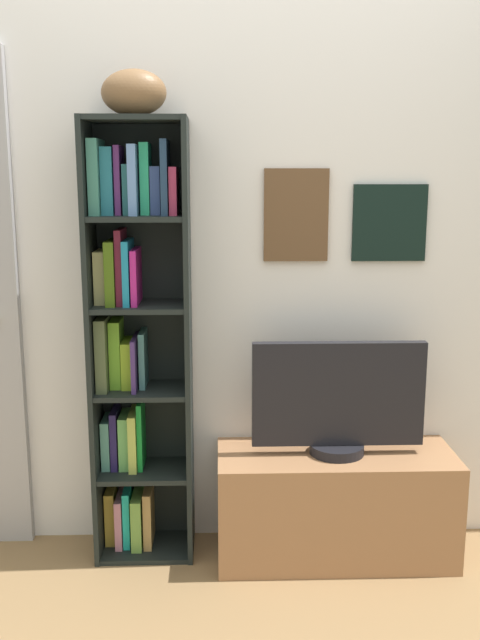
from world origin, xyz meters
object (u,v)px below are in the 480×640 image
(tv_stand, at_px, (335,504))
(football, at_px, (134,93))
(television, at_px, (338,400))
(bookshelf, at_px, (134,338))

(tv_stand, bearing_deg, football, 175.46)
(tv_stand, bearing_deg, television, 90.00)
(bookshelf, relative_size, tv_stand, 1.83)
(bookshelf, bearing_deg, football, -41.76)
(bookshelf, bearing_deg, television, -6.28)
(bookshelf, xyz_separation_m, football, (0.03, -0.03, 0.94))
(bookshelf, height_order, tv_stand, bookshelf)
(bookshelf, distance_m, television, 0.86)
(bookshelf, bearing_deg, tv_stand, -6.36)
(television, bearing_deg, bookshelf, 173.72)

